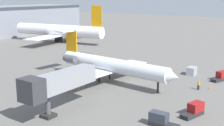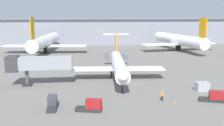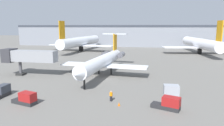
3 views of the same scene
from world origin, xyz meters
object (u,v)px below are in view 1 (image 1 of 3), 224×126
regional_jet (109,64)px  ground_crew_marshaller (199,85)px  baggage_tug_spare (161,120)px  jet_bridge (56,83)px  baggage_tug_trailing (194,110)px  parked_airliner_west_mid (59,31)px  cargo_container_uld (192,71)px  baggage_tug_lead (221,76)px  traffic_cone_near (210,88)px

regional_jet → ground_crew_marshaller: regional_jet is taller
regional_jet → baggage_tug_spare: bearing=-127.0°
jet_bridge → regional_jet: bearing=10.6°
baggage_tug_trailing → parked_airliner_west_mid: (39.26, 65.12, 3.55)m
ground_crew_marshaller → baggage_tug_trailing: baggage_tug_trailing is taller
baggage_tug_trailing → cargo_container_uld: size_ratio=1.62×
baggage_tug_trailing → parked_airliner_west_mid: 76.13m
baggage_tug_spare → baggage_tug_trailing: bearing=-21.0°
ground_crew_marshaller → baggage_tug_trailing: (-12.33, -3.56, -0.02)m
parked_airliner_west_mid → baggage_tug_lead: bearing=-106.2°
baggage_tug_trailing → baggage_tug_spare: 6.50m
jet_bridge → cargo_container_uld: 33.82m
regional_jet → parked_airliner_west_mid: size_ratio=0.80×
cargo_container_uld → parked_airliner_west_mid: size_ratio=0.07×
regional_jet → jet_bridge: regional_jet is taller
traffic_cone_near → parked_airliner_west_mid: size_ratio=0.01×
ground_crew_marshaller → cargo_container_uld: (9.57, 4.79, 0.01)m
baggage_tug_trailing → baggage_tug_spare: (-6.07, 2.33, 0.00)m
traffic_cone_near → parked_airliner_west_mid: bearing=68.1°
ground_crew_marshaller → parked_airliner_west_mid: bearing=66.4°
baggage_tug_trailing → cargo_container_uld: bearing=20.9°
regional_jet → traffic_cone_near: regional_jet is taller
regional_jet → ground_crew_marshaller: bearing=-73.3°
baggage_tug_lead → baggage_tug_trailing: bearing=-175.0°
baggage_tug_lead → cargo_container_uld: baggage_tug_lead is taller
regional_jet → jet_bridge: bearing=-169.4°
ground_crew_marshaller → traffic_cone_near: bearing=-47.7°
traffic_cone_near → baggage_tug_spare: bearing=178.8°
ground_crew_marshaller → baggage_tug_trailing: size_ratio=0.40×
baggage_tug_lead → baggage_tug_trailing: 21.00m
regional_jet → baggage_tug_trailing: size_ratio=6.95×
traffic_cone_near → jet_bridge: bearing=148.6°
baggage_tug_trailing → parked_airliner_west_mid: bearing=58.9°
regional_jet → cargo_container_uld: size_ratio=11.29×
ground_crew_marshaller → baggage_tug_spare: 18.44m
jet_bridge → parked_airliner_west_mid: (49.89, 48.32, -0.23)m
baggage_tug_trailing → ground_crew_marshaller: bearing=16.1°
ground_crew_marshaller → baggage_tug_trailing: 12.84m
baggage_tug_lead → traffic_cone_near: 7.10m
baggage_tug_spare → traffic_cone_near: size_ratio=7.27×
jet_bridge → cargo_container_uld: (32.53, -8.46, -3.75)m
baggage_tug_spare → cargo_container_uld: size_ratio=1.54×
traffic_cone_near → parked_airliner_west_mid: parked_airliner_west_mid is taller
baggage_tug_lead → cargo_container_uld: size_ratio=1.63×
baggage_tug_lead → traffic_cone_near: baggage_tug_lead is taller
regional_jet → ground_crew_marshaller: 17.54m
baggage_tug_lead → parked_airliner_west_mid: parked_airliner_west_mid is taller
ground_crew_marshaller → baggage_tug_spare: (-18.40, -1.23, -0.02)m
jet_bridge → baggage_tug_spare: 15.64m
regional_jet → traffic_cone_near: bearing=-70.4°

